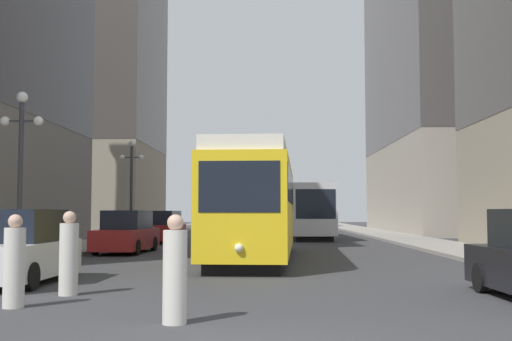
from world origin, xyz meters
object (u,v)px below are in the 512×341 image
(lamp_post_left_near, at_px, (21,150))
(lamp_post_left_far, at_px, (131,175))
(parked_car_left_mid, at_px, (19,249))
(transit_bus, at_px, (307,209))
(pedestrian_on_sidewalk, at_px, (175,273))
(parked_car_left_near, at_px, (163,228))
(pedestrian_crossing_near, at_px, (69,256))
(parked_car_left_far, at_px, (127,233))
(streetcar, at_px, (256,203))
(pedestrian_crossing_far, at_px, (14,264))

(lamp_post_left_near, xyz_separation_m, lamp_post_left_far, (-0.00, 16.20, 0.15))
(parked_car_left_mid, bearing_deg, transit_bus, 72.83)
(pedestrian_on_sidewalk, relative_size, lamp_post_left_far, 0.30)
(parked_car_left_near, distance_m, lamp_post_left_far, 3.62)
(parked_car_left_mid, xyz_separation_m, lamp_post_left_near, (-1.90, 4.68, 2.93))
(transit_bus, bearing_deg, pedestrian_crossing_near, -104.72)
(transit_bus, height_order, parked_car_left_far, transit_bus)
(streetcar, relative_size, pedestrian_crossing_near, 7.48)
(parked_car_left_near, distance_m, pedestrian_crossing_near, 22.84)
(lamp_post_left_far, bearing_deg, transit_bus, 28.92)
(pedestrian_on_sidewalk, xyz_separation_m, lamp_post_left_far, (-6.57, 26.25, 3.12))
(parked_car_left_near, bearing_deg, lamp_post_left_near, -93.92)
(parked_car_left_near, bearing_deg, pedestrian_crossing_near, -82.37)
(streetcar, relative_size, lamp_post_left_near, 2.41)
(streetcar, height_order, lamp_post_left_far, lamp_post_left_far)
(lamp_post_left_near, bearing_deg, parked_car_left_mid, -67.89)
(pedestrian_crossing_near, xyz_separation_m, pedestrian_on_sidewalk, (2.76, -3.31, -0.03))
(streetcar, distance_m, lamp_post_left_far, 15.03)
(streetcar, xyz_separation_m, lamp_post_left_far, (-7.56, 12.86, 1.82))
(parked_car_left_near, distance_m, parked_car_left_far, 9.10)
(parked_car_left_far, height_order, pedestrian_crossing_near, parked_car_left_far)
(transit_bus, xyz_separation_m, pedestrian_crossing_near, (-6.75, -28.77, -1.12))
(streetcar, bearing_deg, lamp_post_left_far, 123.22)
(pedestrian_crossing_far, relative_size, pedestrian_on_sidewalk, 1.00)
(pedestrian_crossing_near, bearing_deg, parked_car_left_mid, -149.13)
(pedestrian_crossing_far, distance_m, pedestrian_on_sidewalk, 3.59)
(pedestrian_crossing_near, xyz_separation_m, lamp_post_left_near, (-3.81, 6.74, 2.95))
(streetcar, xyz_separation_m, lamp_post_left_near, (-7.56, -3.34, 1.68))
(parked_car_left_mid, bearing_deg, parked_car_left_far, 90.77)
(parked_car_left_mid, height_order, pedestrian_on_sidewalk, parked_car_left_mid)
(parked_car_left_far, relative_size, pedestrian_crossing_far, 2.90)
(pedestrian_crossing_near, bearing_deg, lamp_post_left_near, -162.39)
(parked_car_left_far, xyz_separation_m, lamp_post_left_near, (-1.90, -6.92, 2.93))
(transit_bus, relative_size, lamp_post_left_far, 2.11)
(parked_car_left_far, height_order, pedestrian_crossing_far, parked_car_left_far)
(lamp_post_left_far, bearing_deg, pedestrian_crossing_near, -80.58)
(streetcar, height_order, pedestrian_on_sidewalk, streetcar)
(pedestrian_crossing_near, relative_size, pedestrian_on_sidewalk, 1.03)
(transit_bus, relative_size, lamp_post_left_near, 2.21)
(parked_car_left_mid, relative_size, lamp_post_left_near, 0.77)
(streetcar, relative_size, parked_car_left_mid, 3.14)
(transit_bus, distance_m, lamp_post_left_far, 12.22)
(lamp_post_left_near, bearing_deg, lamp_post_left_far, 90.00)
(streetcar, height_order, lamp_post_left_near, lamp_post_left_near)
(lamp_post_left_near, bearing_deg, parked_car_left_far, 74.63)
(lamp_post_left_far, bearing_deg, parked_car_left_mid, -84.80)
(parked_car_left_mid, bearing_deg, lamp_post_left_near, 112.88)
(parked_car_left_mid, relative_size, parked_car_left_far, 0.85)
(pedestrian_crossing_far, xyz_separation_m, lamp_post_left_far, (-3.35, 24.67, 3.12))
(streetcar, distance_m, parked_car_left_near, 13.94)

